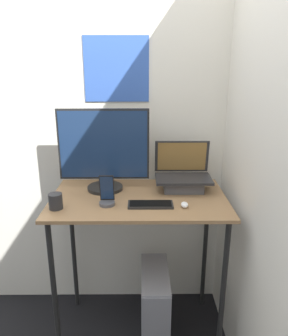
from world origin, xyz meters
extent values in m
cube|color=silver|center=(0.00, 0.70, 1.30)|extent=(6.00, 0.05, 2.60)
cube|color=#3359B2|center=(-0.14, 0.67, 1.70)|extent=(0.41, 0.01, 0.40)
cube|color=silver|center=(0.60, 0.00, 1.30)|extent=(0.05, 6.00, 2.60)
cube|color=#936D47|center=(0.00, 0.31, 0.98)|extent=(1.03, 0.62, 0.02)
cylinder|color=black|center=(-0.47, 0.05, 0.48)|extent=(0.03, 0.03, 0.97)
cylinder|color=black|center=(0.47, 0.05, 0.48)|extent=(0.03, 0.03, 0.97)
cylinder|color=black|center=(-0.47, 0.57, 0.48)|extent=(0.03, 0.03, 0.97)
cylinder|color=black|center=(0.47, 0.57, 0.48)|extent=(0.03, 0.03, 0.97)
cube|color=#4C4C51|center=(0.27, 0.41, 1.02)|extent=(0.24, 0.14, 0.07)
cube|color=#262628|center=(0.27, 0.41, 1.06)|extent=(0.34, 0.21, 0.02)
cube|color=#262628|center=(0.27, 0.53, 1.17)|extent=(0.34, 0.04, 0.21)
cube|color=olive|center=(0.27, 0.52, 1.17)|extent=(0.31, 0.03, 0.19)
cylinder|color=black|center=(-0.21, 0.44, 1.00)|extent=(0.22, 0.22, 0.02)
cylinder|color=black|center=(-0.21, 0.44, 1.04)|extent=(0.04, 0.04, 0.06)
cube|color=black|center=(-0.21, 0.44, 1.27)|extent=(0.55, 0.01, 0.43)
cube|color=navy|center=(-0.21, 0.43, 1.27)|extent=(0.53, 0.01, 0.41)
cube|color=black|center=(0.07, 0.18, 0.99)|extent=(0.25, 0.10, 0.01)
cube|color=black|center=(0.07, 0.18, 1.00)|extent=(0.23, 0.08, 0.00)
ellipsoid|color=white|center=(0.25, 0.16, 1.00)|extent=(0.04, 0.06, 0.03)
cylinder|color=#4C4C51|center=(-0.18, 0.19, 1.00)|extent=(0.09, 0.09, 0.02)
cube|color=black|center=(-0.18, 0.21, 1.08)|extent=(0.08, 0.04, 0.16)
cube|color=navy|center=(-0.18, 0.21, 1.08)|extent=(0.07, 0.03, 0.14)
cube|color=gray|center=(0.10, 0.24, 0.26)|extent=(0.17, 0.43, 0.51)
cube|color=slate|center=(0.10, 0.02, 0.26)|extent=(0.16, 0.01, 0.49)
cylinder|color=#262628|center=(-0.45, 0.15, 1.03)|extent=(0.08, 0.08, 0.09)
camera|label=1|loc=(0.02, -1.48, 1.74)|focal=35.00mm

